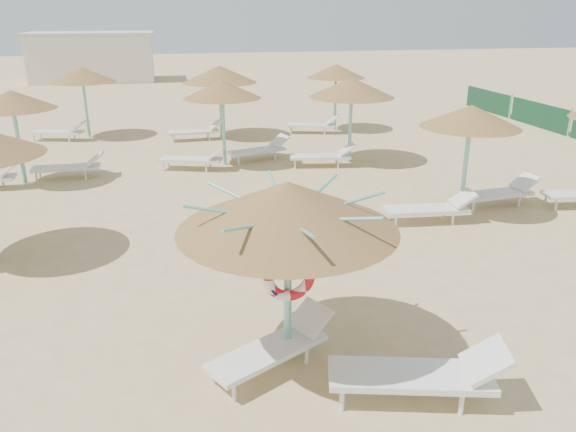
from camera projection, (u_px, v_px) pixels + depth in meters
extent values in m
plane|color=tan|center=(281.00, 352.00, 8.17)|extent=(120.00, 120.00, 0.00)
cylinder|color=#70C3B4|center=(288.00, 289.00, 7.67)|extent=(0.11, 0.11, 2.20)
cone|color=olive|center=(288.00, 206.00, 7.25)|extent=(2.93, 2.93, 0.66)
cylinder|color=#70C3B4|center=(288.00, 224.00, 7.34)|extent=(0.20, 0.20, 0.12)
cylinder|color=#70C3B4|center=(337.00, 206.00, 7.41)|extent=(1.33, 0.04, 0.34)
cylinder|color=#70C3B4|center=(314.00, 196.00, 7.80)|extent=(0.97, 0.97, 0.34)
cylinder|color=#70C3B4|center=(277.00, 194.00, 7.89)|extent=(0.04, 1.33, 0.34)
cylinder|color=#70C3B4|center=(246.00, 201.00, 7.61)|extent=(0.97, 0.97, 0.34)
cylinder|color=#70C3B4|center=(236.00, 213.00, 7.14)|extent=(1.33, 0.04, 0.34)
cylinder|color=#70C3B4|center=(257.00, 225.00, 6.74)|extent=(0.97, 0.97, 0.34)
cylinder|color=#70C3B4|center=(300.00, 228.00, 6.65)|extent=(0.04, 1.33, 0.34)
cylinder|color=#70C3B4|center=(334.00, 219.00, 6.93)|extent=(0.97, 0.97, 0.34)
torus|color=red|center=(289.00, 277.00, 7.50)|extent=(0.72, 0.15, 0.72)
cylinder|color=silver|center=(234.00, 393.00, 7.10)|extent=(0.06, 0.06, 0.26)
cylinder|color=silver|center=(214.00, 376.00, 7.43)|extent=(0.06, 0.06, 0.26)
cylinder|color=silver|center=(307.00, 355.00, 7.86)|extent=(0.06, 0.06, 0.26)
cylinder|color=silver|center=(285.00, 341.00, 8.19)|extent=(0.06, 0.06, 0.26)
cube|color=silver|center=(268.00, 352.00, 7.66)|extent=(1.82, 1.34, 0.07)
cube|color=silver|center=(310.00, 318.00, 8.06)|extent=(0.66, 0.70, 0.34)
cylinder|color=silver|center=(342.00, 400.00, 6.93)|extent=(0.06, 0.06, 0.30)
cylinder|color=silver|center=(340.00, 374.00, 7.43)|extent=(0.06, 0.06, 0.30)
cylinder|color=silver|center=(461.00, 404.00, 6.86)|extent=(0.06, 0.06, 0.30)
cylinder|color=silver|center=(451.00, 377.00, 7.37)|extent=(0.06, 0.06, 0.30)
cube|color=silver|center=(410.00, 376.00, 7.08)|extent=(2.16, 1.18, 0.09)
cube|color=silver|center=(486.00, 360.00, 6.95)|extent=(0.67, 0.76, 0.39)
cylinder|color=#70C3B4|center=(19.00, 144.00, 15.69)|extent=(0.11, 0.11, 2.30)
cone|color=olive|center=(12.00, 100.00, 15.27)|extent=(2.31, 2.31, 0.52)
cylinder|color=#70C3B4|center=(13.00, 108.00, 15.35)|extent=(0.20, 0.20, 0.12)
cylinder|color=silver|center=(3.00, 181.00, 15.79)|extent=(0.06, 0.06, 0.28)
cube|color=silver|center=(10.00, 169.00, 15.48)|extent=(0.49, 0.60, 0.36)
cylinder|color=silver|center=(36.00, 178.00, 16.14)|extent=(0.06, 0.06, 0.28)
cylinder|color=silver|center=(40.00, 173.00, 16.60)|extent=(0.06, 0.06, 0.28)
cylinder|color=silver|center=(86.00, 175.00, 16.42)|extent=(0.06, 0.06, 0.28)
cylinder|color=silver|center=(87.00, 170.00, 16.88)|extent=(0.06, 0.06, 0.28)
cube|color=silver|center=(66.00, 168.00, 16.47)|extent=(1.90, 0.63, 0.08)
cube|color=silver|center=(95.00, 158.00, 16.56)|extent=(0.49, 0.60, 0.36)
cylinder|color=#70C3B4|center=(86.00, 107.00, 21.55)|extent=(0.11, 0.11, 2.30)
cone|color=olive|center=(82.00, 74.00, 21.12)|extent=(2.48, 2.48, 0.56)
cylinder|color=#70C3B4|center=(83.00, 81.00, 21.20)|extent=(0.20, 0.20, 0.12)
cylinder|color=silver|center=(34.00, 138.00, 21.13)|extent=(0.06, 0.06, 0.28)
cylinder|color=silver|center=(41.00, 135.00, 21.60)|extent=(0.06, 0.06, 0.28)
cylinder|color=silver|center=(69.00, 138.00, 21.04)|extent=(0.06, 0.06, 0.28)
cylinder|color=silver|center=(75.00, 136.00, 21.51)|extent=(0.06, 0.06, 0.28)
cube|color=silver|center=(57.00, 132.00, 21.25)|extent=(2.00, 1.12, 0.08)
cube|color=silver|center=(78.00, 126.00, 21.11)|extent=(0.63, 0.71, 0.36)
cylinder|color=#70C3B4|center=(224.00, 129.00, 17.66)|extent=(0.11, 0.11, 2.30)
cone|color=olive|center=(222.00, 89.00, 17.24)|extent=(2.42, 2.42, 0.54)
cylinder|color=#70C3B4|center=(222.00, 97.00, 17.32)|extent=(0.20, 0.20, 0.12)
cylinder|color=silver|center=(163.00, 167.00, 17.27)|extent=(0.06, 0.06, 0.28)
cylinder|color=silver|center=(168.00, 162.00, 17.74)|extent=(0.06, 0.06, 0.28)
cylinder|color=silver|center=(206.00, 168.00, 17.14)|extent=(0.06, 0.06, 0.28)
cylinder|color=silver|center=(210.00, 164.00, 17.61)|extent=(0.06, 0.06, 0.28)
cube|color=silver|center=(191.00, 160.00, 17.36)|extent=(2.00, 1.18, 0.08)
cube|color=silver|center=(217.00, 153.00, 17.20)|extent=(0.65, 0.72, 0.36)
cylinder|color=silver|center=(239.00, 161.00, 17.92)|extent=(0.06, 0.06, 0.28)
cylinder|color=silver|center=(232.00, 157.00, 18.33)|extent=(0.06, 0.06, 0.28)
cylinder|color=silver|center=(275.00, 156.00, 18.57)|extent=(0.06, 0.06, 0.28)
cylinder|color=silver|center=(268.00, 152.00, 18.97)|extent=(0.06, 0.06, 0.28)
cube|color=silver|center=(257.00, 151.00, 18.45)|extent=(2.00, 1.18, 0.08)
cube|color=silver|center=(279.00, 141.00, 18.77)|extent=(0.65, 0.72, 0.36)
cylinder|color=#70C3B4|center=(221.00, 107.00, 21.59)|extent=(0.11, 0.11, 2.30)
cone|color=olive|center=(219.00, 74.00, 21.16)|extent=(2.82, 2.82, 0.63)
cylinder|color=#70C3B4|center=(220.00, 81.00, 21.25)|extent=(0.20, 0.20, 0.12)
cylinder|color=silver|center=(173.00, 139.00, 20.93)|extent=(0.06, 0.06, 0.28)
cylinder|color=silver|center=(172.00, 136.00, 21.38)|extent=(0.06, 0.06, 0.28)
cylinder|color=silver|center=(209.00, 137.00, 21.27)|extent=(0.06, 0.06, 0.28)
cylinder|color=silver|center=(208.00, 134.00, 21.72)|extent=(0.06, 0.06, 0.28)
cube|color=silver|center=(194.00, 132.00, 21.29)|extent=(1.93, 0.73, 0.08)
cube|color=silver|center=(216.00, 124.00, 21.42)|extent=(0.52, 0.63, 0.36)
cylinder|color=#70C3B4|center=(465.00, 168.00, 13.33)|extent=(0.11, 0.11, 2.30)
cone|color=olive|center=(471.00, 116.00, 12.91)|extent=(2.30, 2.30, 0.52)
cylinder|color=#70C3B4|center=(470.00, 126.00, 12.99)|extent=(0.20, 0.20, 0.12)
cylinder|color=silver|center=(396.00, 222.00, 12.78)|extent=(0.06, 0.06, 0.28)
cylinder|color=silver|center=(390.00, 214.00, 13.24)|extent=(0.06, 0.06, 0.28)
cylinder|color=silver|center=(453.00, 219.00, 12.92)|extent=(0.06, 0.06, 0.28)
cylinder|color=silver|center=(445.00, 212.00, 13.39)|extent=(0.06, 0.06, 0.28)
cube|color=silver|center=(427.00, 209.00, 13.03)|extent=(1.95, 0.81, 0.08)
cube|color=silver|center=(463.00, 198.00, 13.04)|extent=(0.54, 0.65, 0.36)
cylinder|color=silver|center=(474.00, 207.00, 13.72)|extent=(0.06, 0.06, 0.28)
cylinder|color=silver|center=(462.00, 201.00, 14.17)|extent=(0.06, 0.06, 0.28)
cylinder|color=silver|center=(519.00, 202.00, 14.12)|extent=(0.06, 0.06, 0.28)
cylinder|color=silver|center=(506.00, 196.00, 14.56)|extent=(0.06, 0.06, 0.28)
cube|color=silver|center=(495.00, 194.00, 14.12)|extent=(1.95, 0.81, 0.08)
cube|color=silver|center=(525.00, 182.00, 14.28)|extent=(0.54, 0.65, 0.36)
cylinder|color=#70C3B4|center=(350.00, 127.00, 18.01)|extent=(0.11, 0.11, 2.30)
cone|color=olive|center=(352.00, 87.00, 17.58)|extent=(2.70, 2.70, 0.61)
cylinder|color=#70C3B4|center=(351.00, 95.00, 17.66)|extent=(0.20, 0.20, 0.12)
cylinder|color=silver|center=(295.00, 164.00, 17.51)|extent=(0.06, 0.06, 0.28)
cylinder|color=silver|center=(294.00, 160.00, 17.98)|extent=(0.06, 0.06, 0.28)
cylinder|color=silver|center=(338.00, 164.00, 17.55)|extent=(0.06, 0.06, 0.28)
cylinder|color=silver|center=(336.00, 160.00, 18.02)|extent=(0.06, 0.06, 0.28)
cube|color=silver|center=(320.00, 157.00, 17.71)|extent=(1.98, 0.95, 0.08)
cube|color=silver|center=(347.00, 149.00, 17.65)|extent=(0.58, 0.68, 0.36)
cylinder|color=#70C3B4|center=(335.00, 102.00, 22.80)|extent=(0.11, 0.11, 2.30)
cone|color=olive|center=(336.00, 71.00, 22.38)|extent=(2.35, 2.35, 0.53)
cylinder|color=#70C3B4|center=(336.00, 77.00, 22.46)|extent=(0.20, 0.20, 0.12)
cylinder|color=silver|center=(291.00, 131.00, 22.38)|extent=(0.06, 0.06, 0.28)
cylinder|color=silver|center=(292.00, 128.00, 22.85)|extent=(0.06, 0.06, 0.28)
cylinder|color=silver|center=(325.00, 131.00, 22.29)|extent=(0.06, 0.06, 0.28)
cylinder|color=silver|center=(325.00, 129.00, 22.76)|extent=(0.06, 0.06, 0.28)
cube|color=silver|center=(311.00, 125.00, 22.50)|extent=(2.00, 1.13, 0.08)
cube|color=silver|center=(333.00, 120.00, 22.36)|extent=(0.63, 0.71, 0.36)
cylinder|color=silver|center=(556.00, 205.00, 13.86)|extent=(0.06, 0.06, 0.28)
cylinder|color=silver|center=(546.00, 199.00, 14.33)|extent=(0.06, 0.06, 0.28)
cube|color=silver|center=(93.00, 59.00, 38.53)|extent=(8.00, 4.00, 3.00)
cube|color=beige|center=(90.00, 34.00, 37.97)|extent=(8.40, 4.40, 0.25)
cube|color=#174628|center=(539.00, 115.00, 23.62)|extent=(0.08, 3.80, 1.00)
cylinder|color=#70C3B4|center=(570.00, 122.00, 21.87)|extent=(0.08, 0.08, 1.10)
cube|color=#174628|center=(488.00, 101.00, 27.29)|extent=(0.08, 3.80, 1.00)
cylinder|color=#70C3B4|center=(511.00, 106.00, 25.53)|extent=(0.08, 0.08, 1.10)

